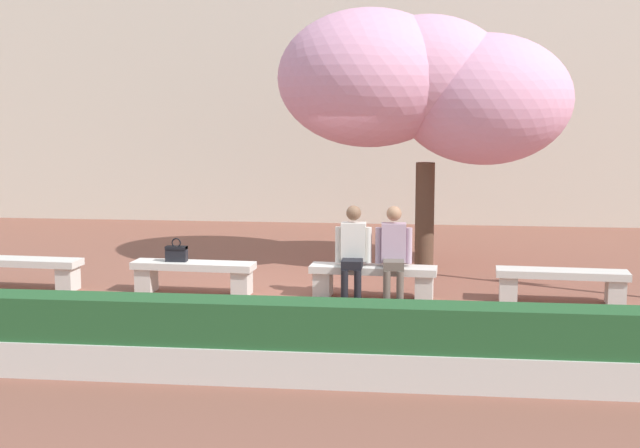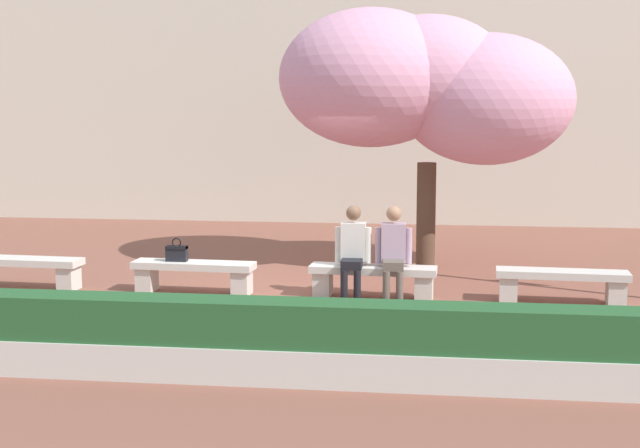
{
  "view_description": "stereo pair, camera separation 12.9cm",
  "coord_description": "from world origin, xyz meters",
  "px_view_note": "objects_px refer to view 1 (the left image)",
  "views": [
    {
      "loc": [
        1.99,
        -12.19,
        2.71
      ],
      "look_at": [
        0.51,
        0.2,
        1.0
      ],
      "focal_mm": 50.0,
      "sensor_mm": 36.0,
      "label": 1
    },
    {
      "loc": [
        2.11,
        -12.18,
        2.71
      ],
      "look_at": [
        0.51,
        0.2,
        1.0
      ],
      "focal_mm": 50.0,
      "sensor_mm": 36.0,
      "label": 2
    }
  ],
  "objects_px": {
    "stone_bench_near_west": "(193,272)",
    "person_seated_left": "(353,249)",
    "stone_bench_near_east": "(562,281)",
    "handbag": "(176,252)",
    "stone_bench_west_end": "(22,268)",
    "stone_bench_center": "(373,276)",
    "person_seated_right": "(394,249)",
    "cherry_tree_main": "(420,85)"
  },
  "relations": [
    {
      "from": "stone_bench_near_east",
      "to": "stone_bench_near_west",
      "type": "bearing_deg",
      "value": 180.0
    },
    {
      "from": "stone_bench_west_end",
      "to": "stone_bench_near_east",
      "type": "distance_m",
      "value": 7.7
    },
    {
      "from": "stone_bench_west_end",
      "to": "stone_bench_near_east",
      "type": "relative_size",
      "value": 1.0
    },
    {
      "from": "stone_bench_near_west",
      "to": "cherry_tree_main",
      "type": "xyz_separation_m",
      "value": [
        3.16,
        2.36,
        2.69
      ]
    },
    {
      "from": "stone_bench_near_east",
      "to": "cherry_tree_main",
      "type": "xyz_separation_m",
      "value": [
        -1.97,
        2.36,
        2.69
      ]
    },
    {
      "from": "stone_bench_west_end",
      "to": "handbag",
      "type": "distance_m",
      "value": 2.33
    },
    {
      "from": "stone_bench_near_west",
      "to": "handbag",
      "type": "relative_size",
      "value": 5.25
    },
    {
      "from": "stone_bench_near_west",
      "to": "person_seated_left",
      "type": "height_order",
      "value": "person_seated_left"
    },
    {
      "from": "stone_bench_near_east",
      "to": "stone_bench_west_end",
      "type": "bearing_deg",
      "value": 180.0
    },
    {
      "from": "person_seated_left",
      "to": "stone_bench_near_west",
      "type": "bearing_deg",
      "value": 178.66
    },
    {
      "from": "cherry_tree_main",
      "to": "person_seated_left",
      "type": "bearing_deg",
      "value": -109.92
    },
    {
      "from": "person_seated_right",
      "to": "handbag",
      "type": "height_order",
      "value": "person_seated_right"
    },
    {
      "from": "handbag",
      "to": "cherry_tree_main",
      "type": "distance_m",
      "value": 4.78
    },
    {
      "from": "person_seated_left",
      "to": "person_seated_right",
      "type": "bearing_deg",
      "value": 0.01
    },
    {
      "from": "stone_bench_near_east",
      "to": "person_seated_right",
      "type": "distance_m",
      "value": 2.32
    },
    {
      "from": "stone_bench_west_end",
      "to": "handbag",
      "type": "xyz_separation_m",
      "value": [
        2.32,
        0.03,
        0.28
      ]
    },
    {
      "from": "handbag",
      "to": "stone_bench_center",
      "type": "bearing_deg",
      "value": -0.52
    },
    {
      "from": "stone_bench_center",
      "to": "handbag",
      "type": "bearing_deg",
      "value": 179.48
    },
    {
      "from": "stone_bench_center",
      "to": "stone_bench_near_west",
      "type": "bearing_deg",
      "value": 180.0
    },
    {
      "from": "stone_bench_west_end",
      "to": "stone_bench_near_east",
      "type": "xyz_separation_m",
      "value": [
        7.7,
        0.0,
        0.0
      ]
    },
    {
      "from": "stone_bench_center",
      "to": "person_seated_right",
      "type": "bearing_deg",
      "value": -10.69
    },
    {
      "from": "person_seated_left",
      "to": "handbag",
      "type": "height_order",
      "value": "person_seated_left"
    },
    {
      "from": "stone_bench_west_end",
      "to": "person_seated_left",
      "type": "xyz_separation_m",
      "value": [
        4.86,
        -0.05,
        0.4
      ]
    },
    {
      "from": "stone_bench_near_west",
      "to": "person_seated_right",
      "type": "xyz_separation_m",
      "value": [
        2.85,
        -0.05,
        0.4
      ]
    },
    {
      "from": "person_seated_right",
      "to": "stone_bench_near_east",
      "type": "bearing_deg",
      "value": 1.34
    },
    {
      "from": "stone_bench_center",
      "to": "person_seated_right",
      "type": "distance_m",
      "value": 0.49
    },
    {
      "from": "stone_bench_near_east",
      "to": "handbag",
      "type": "height_order",
      "value": "handbag"
    },
    {
      "from": "stone_bench_center",
      "to": "person_seated_left",
      "type": "relative_size",
      "value": 1.38
    },
    {
      "from": "handbag",
      "to": "cherry_tree_main",
      "type": "xyz_separation_m",
      "value": [
        3.41,
        2.33,
        2.41
      ]
    },
    {
      "from": "stone_bench_west_end",
      "to": "stone_bench_center",
      "type": "distance_m",
      "value": 5.14
    },
    {
      "from": "stone_bench_near_west",
      "to": "stone_bench_center",
      "type": "relative_size",
      "value": 1.0
    },
    {
      "from": "cherry_tree_main",
      "to": "handbag",
      "type": "bearing_deg",
      "value": -145.67
    },
    {
      "from": "stone_bench_near_west",
      "to": "stone_bench_near_east",
      "type": "bearing_deg",
      "value": 0.0
    },
    {
      "from": "stone_bench_center",
      "to": "stone_bench_near_east",
      "type": "height_order",
      "value": "same"
    },
    {
      "from": "stone_bench_near_west",
      "to": "person_seated_left",
      "type": "xyz_separation_m",
      "value": [
        2.29,
        -0.05,
        0.4
      ]
    },
    {
      "from": "stone_bench_near_west",
      "to": "person_seated_right",
      "type": "height_order",
      "value": "person_seated_right"
    },
    {
      "from": "stone_bench_center",
      "to": "person_seated_right",
      "type": "height_order",
      "value": "person_seated_right"
    },
    {
      "from": "person_seated_left",
      "to": "stone_bench_center",
      "type": "bearing_deg",
      "value": 10.84
    },
    {
      "from": "stone_bench_west_end",
      "to": "cherry_tree_main",
      "type": "bearing_deg",
      "value": 22.35
    },
    {
      "from": "stone_bench_center",
      "to": "person_seated_right",
      "type": "relative_size",
      "value": 1.38
    },
    {
      "from": "stone_bench_near_west",
      "to": "cherry_tree_main",
      "type": "relative_size",
      "value": 0.38
    },
    {
      "from": "stone_bench_near_west",
      "to": "stone_bench_near_east",
      "type": "xyz_separation_m",
      "value": [
        5.14,
        0.0,
        0.0
      ]
    }
  ]
}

